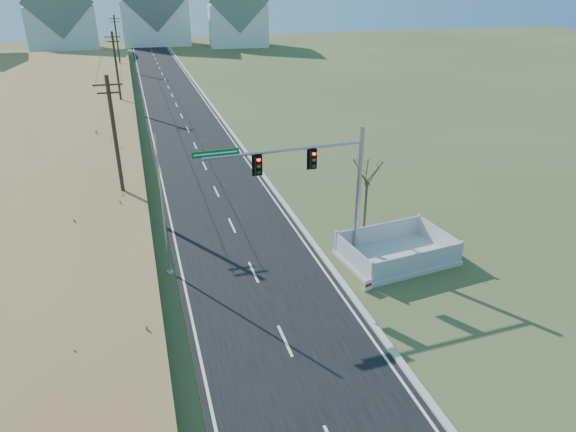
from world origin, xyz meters
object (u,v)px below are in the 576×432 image
object	(u,v)px
traffic_signal_mast	(327,182)
bare_tree	(368,171)
open_sign	(368,285)
fence_enclosure	(396,255)
flagpole	(165,222)

from	to	relation	value
traffic_signal_mast	bare_tree	size ratio (longest dim) A/B	1.79
open_sign	fence_enclosure	bearing A→B (deg)	26.40
fence_enclosure	open_sign	size ratio (longest dim) A/B	10.40
traffic_signal_mast	fence_enclosure	distance (m)	5.85
fence_enclosure	open_sign	bearing A→B (deg)	-145.93
flagpole	open_sign	bearing A→B (deg)	-25.74
flagpole	bare_tree	distance (m)	11.99
flagpole	bare_tree	xyz separation A→B (m)	(11.88, 1.24, 1.12)
fence_enclosure	bare_tree	distance (m)	5.16
traffic_signal_mast	flagpole	xyz separation A→B (m)	(-8.64, 0.60, -1.46)
fence_enclosure	open_sign	world-z (taller)	fence_enclosure
fence_enclosure	bare_tree	bearing A→B (deg)	91.84
traffic_signal_mast	fence_enclosure	world-z (taller)	traffic_signal_mast
traffic_signal_mast	flagpole	world-z (taller)	flagpole
open_sign	bare_tree	world-z (taller)	bare_tree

